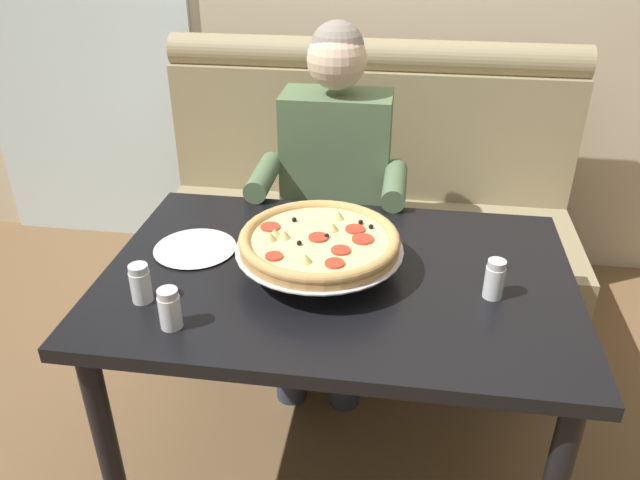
# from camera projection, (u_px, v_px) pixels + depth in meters

# --- Properties ---
(ground_plane) EXTENTS (16.00, 16.00, 0.00)m
(ground_plane) POSITION_uv_depth(u_px,v_px,m) (335.00, 458.00, 2.09)
(ground_plane) COLOR brown
(booth_bench) EXTENTS (1.72, 0.78, 1.13)m
(booth_bench) POSITION_uv_depth(u_px,v_px,m) (362.00, 227.00, 2.67)
(booth_bench) COLOR #998966
(booth_bench) RESTS_ON ground_plane
(dining_table) EXTENTS (1.29, 0.86, 0.73)m
(dining_table) POSITION_uv_depth(u_px,v_px,m) (337.00, 298.00, 1.77)
(dining_table) COLOR black
(dining_table) RESTS_ON ground_plane
(diner_main) EXTENTS (0.54, 0.64, 1.27)m
(diner_main) POSITION_uv_depth(u_px,v_px,m) (332.00, 185.00, 2.30)
(diner_main) COLOR #2D3342
(diner_main) RESTS_ON ground_plane
(pizza) EXTENTS (0.46, 0.46, 0.13)m
(pizza) POSITION_uv_depth(u_px,v_px,m) (319.00, 241.00, 1.69)
(pizza) COLOR silver
(pizza) RESTS_ON dining_table
(shaker_pepper_flakes) EXTENTS (0.05, 0.05, 0.10)m
(shaker_pepper_flakes) POSITION_uv_depth(u_px,v_px,m) (141.00, 286.00, 1.59)
(shaker_pepper_flakes) COLOR white
(shaker_pepper_flakes) RESTS_ON dining_table
(shaker_oregano) EXTENTS (0.05, 0.05, 0.11)m
(shaker_oregano) POSITION_uv_depth(u_px,v_px,m) (170.00, 311.00, 1.49)
(shaker_oregano) COLOR white
(shaker_oregano) RESTS_ON dining_table
(shaker_parmesan) EXTENTS (0.05, 0.05, 0.11)m
(shaker_parmesan) POSITION_uv_depth(u_px,v_px,m) (494.00, 281.00, 1.60)
(shaker_parmesan) COLOR white
(shaker_parmesan) RESTS_ON dining_table
(plate_near_left) EXTENTS (0.24, 0.24, 0.02)m
(plate_near_left) POSITION_uv_depth(u_px,v_px,m) (195.00, 247.00, 1.83)
(plate_near_left) COLOR white
(plate_near_left) RESTS_ON dining_table
(patio_chair) EXTENTS (0.41, 0.42, 0.86)m
(patio_chair) POSITION_uv_depth(u_px,v_px,m) (128.00, 114.00, 3.62)
(patio_chair) COLOR black
(patio_chair) RESTS_ON ground_plane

